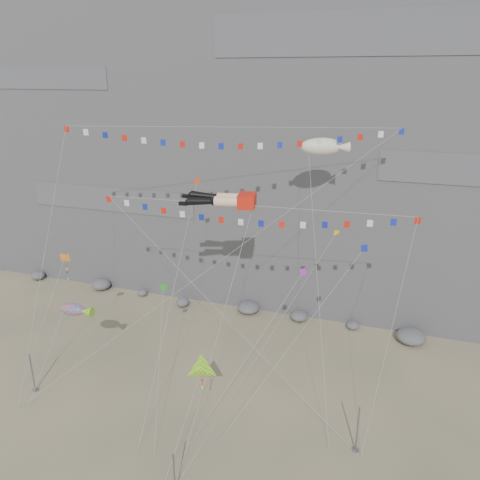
% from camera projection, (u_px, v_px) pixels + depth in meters
% --- Properties ---
extents(ground, '(120.00, 120.00, 0.00)m').
position_uv_depth(ground, '(190.00, 404.00, 39.74)').
color(ground, tan).
rests_on(ground, ground).
extents(cliff, '(80.00, 28.00, 50.00)m').
position_uv_depth(cliff, '(284.00, 86.00, 59.97)').
color(cliff, slate).
rests_on(cliff, ground).
extents(talus_boulders, '(60.00, 3.00, 1.20)m').
position_uv_depth(talus_boulders, '(248.00, 308.00, 54.75)').
color(talus_boulders, slate).
rests_on(talus_boulders, ground).
extents(anchor_pole_left, '(0.12, 0.12, 3.74)m').
position_uv_depth(anchor_pole_left, '(32.00, 373.00, 40.77)').
color(anchor_pole_left, slate).
rests_on(anchor_pole_left, ground).
extents(anchor_pole_center, '(0.12, 0.12, 3.68)m').
position_uv_depth(anchor_pole_center, '(174.00, 477.00, 30.30)').
color(anchor_pole_center, slate).
rests_on(anchor_pole_center, ground).
extents(anchor_pole_right, '(0.12, 0.12, 3.93)m').
position_uv_depth(anchor_pole_right, '(357.00, 429.00, 34.14)').
color(anchor_pole_right, slate).
rests_on(anchor_pole_right, ground).
extents(legs_kite, '(6.61, 14.94, 21.45)m').
position_uv_depth(legs_kite, '(226.00, 200.00, 39.31)').
color(legs_kite, red).
rests_on(legs_kite, ground).
extents(flag_banner_upper, '(28.53, 18.66, 29.94)m').
position_uv_depth(flag_banner_upper, '(230.00, 127.00, 40.87)').
color(flag_banner_upper, red).
rests_on(flag_banner_upper, ground).
extents(flag_banner_lower, '(25.88, 8.29, 20.78)m').
position_uv_depth(flag_banner_lower, '(251.00, 206.00, 38.28)').
color(flag_banner_lower, red).
rests_on(flag_banner_lower, ground).
extents(harlequin_kite, '(3.41, 5.88, 12.36)m').
position_uv_depth(harlequin_kite, '(65.00, 258.00, 41.50)').
color(harlequin_kite, red).
rests_on(harlequin_kite, ground).
extents(fish_windsock, '(3.66, 6.05, 8.77)m').
position_uv_depth(fish_windsock, '(73.00, 310.00, 41.18)').
color(fish_windsock, '#E6540B').
rests_on(fish_windsock, ground).
extents(delta_kite, '(2.50, 5.74, 8.38)m').
position_uv_depth(delta_kite, '(202.00, 370.00, 33.87)').
color(delta_kite, yellow).
rests_on(delta_kite, ground).
extents(blimp_windsock, '(6.34, 15.51, 25.03)m').
position_uv_depth(blimp_windsock, '(322.00, 147.00, 41.67)').
color(blimp_windsock, '#EFE2C5').
rests_on(blimp_windsock, ground).
extents(small_kite_a, '(1.90, 16.24, 23.19)m').
position_uv_depth(small_kite_a, '(196.00, 186.00, 42.86)').
color(small_kite_a, '#DC4612').
rests_on(small_kite_a, ground).
extents(small_kite_b, '(7.35, 9.55, 16.33)m').
position_uv_depth(small_kite_b, '(301.00, 275.00, 36.11)').
color(small_kite_b, '#B321C5').
rests_on(small_kite_b, ground).
extents(small_kite_c, '(4.40, 10.50, 13.65)m').
position_uv_depth(small_kite_c, '(163.00, 289.00, 40.95)').
color(small_kite_c, green).
rests_on(small_kite_c, ground).
extents(small_kite_d, '(8.30, 16.80, 22.57)m').
position_uv_depth(small_kite_d, '(332.00, 240.00, 39.65)').
color(small_kite_d, yellow).
rests_on(small_kite_d, ground).
extents(small_kite_e, '(10.05, 7.00, 18.96)m').
position_uv_depth(small_kite_e, '(360.00, 254.00, 32.11)').
color(small_kite_e, '#1221A1').
rests_on(small_kite_e, ground).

